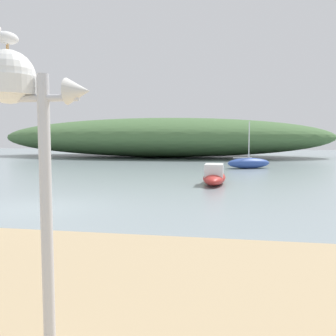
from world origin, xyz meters
TOP-DOWN VIEW (x-y plane):
  - ground_plane at (0.00, 0.00)m, footprint 120.00×120.00m
  - distant_hill at (-2.34, 32.77)m, footprint 39.91×15.08m
  - mast_structure at (4.36, -8.08)m, footprint 1.14×0.58m
  - seagull_on_radar at (4.25, -8.09)m, footprint 0.23×0.27m
  - sailboat_off_point at (7.52, 17.36)m, footprint 3.59×2.47m
  - motorboat_inner_mooring at (5.47, 7.41)m, footprint 1.14×3.88m

SIDE VIEW (x-z plane):
  - ground_plane at x=0.00m, z-range 0.00..0.00m
  - motorboat_inner_mooring at x=5.47m, z-range -0.12..0.93m
  - sailboat_off_point at x=7.52m, z-range -1.37..2.18m
  - distant_hill at x=-2.34m, z-range 0.00..4.64m
  - mast_structure at x=4.36m, z-range 1.22..4.27m
  - seagull_on_radar at x=4.25m, z-range 3.27..3.49m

